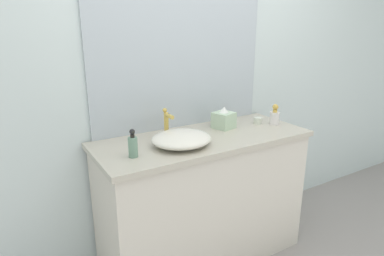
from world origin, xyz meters
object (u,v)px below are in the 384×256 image
at_px(soap_dispenser, 275,116).
at_px(sink_basin, 181,139).
at_px(candle_jar, 258,121).
at_px(tissue_box, 224,119).
at_px(lotion_bottle, 133,145).

bearing_deg(soap_dispenser, sink_basin, -176.96).
relative_size(sink_basin, candle_jar, 5.89).
height_order(soap_dispenser, tissue_box, tissue_box).
bearing_deg(candle_jar, lotion_bottle, -172.30).
relative_size(tissue_box, candle_jar, 2.56).
height_order(lotion_bottle, tissue_box, lotion_bottle).
bearing_deg(lotion_bottle, tissue_box, 13.82).
xyz_separation_m(lotion_bottle, candle_jar, (1.02, 0.14, -0.04)).
height_order(sink_basin, soap_dispenser, soap_dispenser).
xyz_separation_m(sink_basin, lotion_bottle, (-0.31, -0.02, 0.02)).
bearing_deg(soap_dispenser, tissue_box, 162.55).
xyz_separation_m(tissue_box, candle_jar, (0.27, -0.05, -0.04)).
relative_size(lotion_bottle, candle_jar, 2.58).
distance_m(sink_basin, candle_jar, 0.71).
bearing_deg(soap_dispenser, candle_jar, 143.30).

